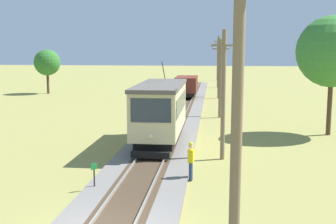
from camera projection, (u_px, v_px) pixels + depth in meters
name	position (u px, v px, depth m)	size (l,w,h in m)	color
red_tram	(160.00, 110.00, 26.21)	(2.60, 8.54, 4.79)	beige
freight_car	(186.00, 86.00, 50.12)	(2.40, 5.20, 2.31)	maroon
utility_pole_foreground	(237.00, 128.00, 9.00)	(1.40, 0.56, 8.43)	#7A664C
utility_pole_near_tram	(223.00, 94.00, 22.97)	(1.40, 0.42, 6.89)	#7A664C
utility_pole_mid	(220.00, 78.00, 36.79)	(1.40, 0.25, 6.65)	#7A664C
utility_pole_far	(219.00, 67.00, 51.07)	(1.40, 0.56, 7.11)	#7A664C
utility_pole_distant	(218.00, 61.00, 64.53)	(1.40, 0.59, 7.70)	#7A664C
utility_pole_horizon	(218.00, 59.00, 79.32)	(1.40, 0.53, 7.49)	#7A664C
trackside_signal_marker	(94.00, 175.00, 18.20)	(0.21, 0.21, 1.18)	black
track_worker	(191.00, 159.00, 19.50)	(0.28, 0.41, 1.78)	navy
tree_left_near	(332.00, 52.00, 29.10)	(4.82, 4.82, 8.11)	#4C3823
tree_right_near	(47.00, 63.00, 56.06)	(3.36, 3.36, 5.72)	#4C3823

